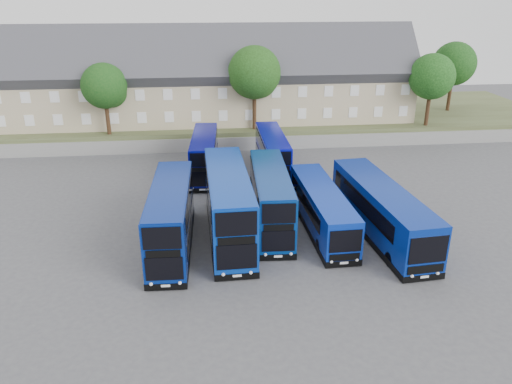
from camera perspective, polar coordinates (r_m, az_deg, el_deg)
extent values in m
plane|color=#48484D|center=(33.93, 0.91, -7.43)|extent=(120.00, 120.00, 0.00)
cube|color=slate|center=(55.73, -2.07, 5.53)|extent=(70.00, 0.40, 1.50)
cube|color=#444A29|center=(65.29, -2.72, 8.26)|extent=(80.00, 20.00, 2.00)
cube|color=tan|center=(63.74, -24.94, 9.58)|extent=(6.00, 8.00, 6.00)
cube|color=#333338|center=(63.25, -25.39, 12.21)|extent=(6.00, 10.40, 10.40)
cube|color=brown|center=(62.36, -24.64, 15.81)|extent=(0.60, 0.90, 1.40)
cube|color=tan|center=(62.08, -19.63, 10.06)|extent=(6.00, 8.00, 6.00)
cube|color=#333338|center=(61.58, -20.00, 12.78)|extent=(6.00, 10.40, 10.40)
cube|color=brown|center=(60.81, -19.06, 16.46)|extent=(0.60, 0.90, 1.40)
cube|color=tan|center=(60.98, -14.07, 10.48)|extent=(6.00, 8.00, 6.00)
cube|color=#333338|center=(60.47, -14.34, 13.25)|extent=(6.00, 10.40, 10.40)
cube|color=brown|center=(59.84, -13.22, 16.98)|extent=(0.60, 0.90, 1.40)
cube|color=tan|center=(60.45, -8.34, 10.80)|extent=(6.00, 8.00, 6.00)
cube|color=#333338|center=(59.93, -8.50, 13.61)|extent=(6.00, 10.40, 10.40)
cube|color=brown|center=(59.45, -7.20, 17.34)|extent=(0.60, 0.90, 1.40)
cube|color=tan|center=(60.51, -2.55, 11.02)|extent=(6.00, 8.00, 6.00)
cube|color=#333338|center=(60.00, -2.60, 13.83)|extent=(6.00, 10.40, 10.40)
cube|color=brown|center=(59.66, -1.16, 17.52)|extent=(0.60, 0.90, 1.40)
cube|color=tan|center=(61.17, 3.18, 11.13)|extent=(6.00, 8.00, 6.00)
cube|color=#333338|center=(60.66, 3.24, 13.91)|extent=(6.00, 10.40, 10.40)
cube|color=brown|center=(60.48, 4.79, 17.51)|extent=(0.60, 0.90, 1.40)
cube|color=tan|center=(62.40, 8.73, 11.14)|extent=(6.00, 8.00, 6.00)
cube|color=#333338|center=(61.90, 8.89, 13.86)|extent=(6.00, 10.40, 10.40)
cube|color=brown|center=(61.87, 10.52, 17.34)|extent=(0.60, 0.90, 1.40)
cube|color=tan|center=(64.17, 14.02, 11.05)|extent=(6.00, 8.00, 6.00)
cube|color=#333338|center=(63.68, 14.28, 13.69)|extent=(6.00, 10.40, 10.40)
cube|color=brown|center=(63.79, 15.94, 17.03)|extent=(0.60, 0.90, 1.40)
cube|color=navy|center=(34.57, -9.69, -2.71)|extent=(2.84, 11.15, 4.08)
cube|color=black|center=(35.49, -9.47, -5.78)|extent=(2.88, 11.19, 0.45)
cube|color=black|center=(30.05, -10.44, -8.64)|extent=(2.22, 0.12, 1.51)
cube|color=black|center=(29.07, -10.72, -5.23)|extent=(2.22, 0.12, 1.41)
cylinder|color=black|center=(32.63, -11.91, -8.26)|extent=(0.33, 1.01, 1.00)
cube|color=#08319C|center=(35.53, -3.17, -1.30)|extent=(3.08, 12.27, 4.53)
cube|color=black|center=(36.52, -3.10, -4.63)|extent=(3.12, 12.31, 0.45)
cube|color=black|center=(30.47, -2.21, -7.44)|extent=(2.47, 0.12, 1.66)
cube|color=black|center=(29.43, -2.27, -3.69)|extent=(2.47, 0.12, 1.55)
cylinder|color=black|center=(32.94, -4.71, -7.49)|extent=(0.33, 1.01, 1.00)
cube|color=navy|center=(37.23, 1.70, -0.59)|extent=(2.90, 10.95, 4.00)
cube|color=black|center=(38.07, 1.66, -3.43)|extent=(2.94, 11.00, 0.45)
cube|color=black|center=(32.67, 2.58, -5.64)|extent=(2.17, 0.15, 1.48)
cube|color=black|center=(31.79, 2.65, -2.49)|extent=(2.17, 0.15, 1.38)
cylinder|color=black|center=(35.02, 0.39, -5.48)|extent=(0.34, 1.01, 1.00)
cube|color=#060A7D|center=(48.04, -5.91, 4.37)|extent=(2.82, 9.85, 3.54)
cube|color=black|center=(48.63, -5.82, 2.33)|extent=(2.86, 9.89, 0.45)
cube|color=black|center=(43.68, -6.20, 1.45)|extent=(1.91, 0.18, 1.33)
cube|color=black|center=(43.09, -6.30, 3.65)|extent=(1.91, 0.18, 1.24)
cylinder|color=black|center=(46.14, -7.19, 1.41)|extent=(0.36, 1.02, 1.00)
cube|color=#080CA0|center=(48.12, 1.88, 4.53)|extent=(2.26, 9.82, 3.58)
cube|color=black|center=(48.71, 1.85, 2.47)|extent=(2.30, 9.86, 0.45)
cube|color=black|center=(43.76, 2.72, 1.62)|extent=(1.93, 0.07, 1.34)
cube|color=black|center=(43.16, 2.77, 3.83)|extent=(1.93, 0.07, 1.25)
cylinder|color=black|center=(46.01, 1.11, 1.52)|extent=(0.30, 1.00, 1.00)
cube|color=#082AA4|center=(37.26, 7.55, -1.74)|extent=(2.76, 11.61, 2.82)
cube|color=black|center=(37.88, 7.44, -3.76)|extent=(2.80, 11.65, 0.45)
cube|color=black|center=(32.19, 10.22, -5.56)|extent=(2.10, 0.13, 1.54)
cylinder|color=black|center=(34.47, 7.27, -6.16)|extent=(0.33, 1.01, 1.00)
cube|color=navy|center=(37.18, 14.15, -1.90)|extent=(3.90, 13.49, 3.31)
cube|color=black|center=(37.90, 13.91, -4.25)|extent=(3.94, 13.54, 0.45)
cube|color=black|center=(31.80, 19.13, -6.28)|extent=(2.47, 0.27, 1.77)
cylinder|color=black|center=(33.79, 15.08, -7.44)|extent=(0.38, 1.02, 1.00)
cylinder|color=#382314|center=(56.71, -16.60, 8.19)|extent=(0.44, 0.44, 3.75)
sphere|color=#103B11|center=(56.04, -16.98, 11.53)|extent=(4.80, 4.80, 4.80)
sphere|color=#103B11|center=(56.45, -16.22, 10.91)|extent=(3.30, 3.30, 3.30)
cylinder|color=#382314|center=(56.44, -0.18, 9.44)|extent=(0.44, 0.44, 4.50)
sphere|color=#18330D|center=(55.68, -0.19, 13.51)|extent=(5.76, 5.76, 5.76)
sphere|color=#18330D|center=(56.28, 0.39, 12.67)|extent=(3.96, 3.96, 3.96)
cylinder|color=#382314|center=(61.35, 19.04, 9.04)|extent=(0.44, 0.44, 4.00)
sphere|color=black|center=(60.70, 19.47, 12.34)|extent=(5.12, 5.12, 5.12)
sphere|color=black|center=(61.44, 19.74, 11.65)|extent=(3.52, 3.52, 3.52)
cylinder|color=#382314|center=(70.09, 21.25, 10.39)|extent=(0.44, 0.44, 4.25)
sphere|color=black|center=(69.50, 21.70, 13.46)|extent=(5.44, 5.44, 5.44)
sphere|color=black|center=(70.24, 21.90, 12.81)|extent=(3.74, 3.74, 3.74)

